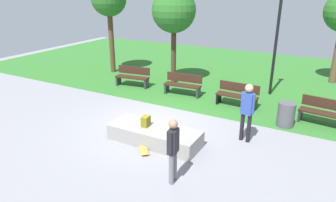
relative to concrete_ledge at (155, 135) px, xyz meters
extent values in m
plane|color=gray|center=(-0.77, 1.04, -0.24)|extent=(28.00, 28.00, 0.00)
cube|color=#2D6B28|center=(-0.77, 8.87, -0.23)|extent=(26.60, 12.33, 0.01)
cube|color=gray|center=(0.00, 0.00, 0.00)|extent=(2.79, 1.04, 0.48)
cube|color=olive|center=(-0.30, 0.00, 0.40)|extent=(0.22, 0.29, 0.32)
cylinder|color=slate|center=(1.39, -1.36, 0.16)|extent=(0.12, 0.12, 0.79)
cylinder|color=slate|center=(1.42, -1.58, 0.16)|extent=(0.12, 0.12, 0.79)
cube|color=black|center=(1.41, -1.47, 0.85)|extent=(0.24, 0.34, 0.59)
cylinder|color=black|center=(1.38, -1.30, 0.88)|extent=(0.09, 0.09, 0.55)
cylinder|color=black|center=(1.43, -1.64, 0.88)|extent=(0.09, 0.09, 0.55)
sphere|color=#9E7556|center=(1.41, -1.47, 1.29)|extent=(0.21, 0.21, 0.21)
cylinder|color=black|center=(2.24, 1.44, 0.20)|extent=(0.12, 0.12, 0.88)
cylinder|color=black|center=(2.45, 1.40, 0.20)|extent=(0.12, 0.12, 0.88)
cube|color=#2D4799|center=(2.34, 1.42, 0.98)|extent=(0.35, 0.25, 0.66)
cylinder|color=#2D4799|center=(2.18, 1.45, 1.00)|extent=(0.09, 0.09, 0.61)
cylinder|color=#2D4799|center=(2.51, 1.39, 1.00)|extent=(0.09, 0.09, 0.61)
sphere|color=tan|center=(2.34, 1.42, 1.46)|extent=(0.24, 0.24, 0.24)
cube|color=gold|center=(-0.06, -0.55, -0.17)|extent=(0.68, 0.73, 0.02)
cylinder|color=silver|center=(0.19, -0.71, -0.21)|extent=(0.06, 0.06, 0.06)
cylinder|color=silver|center=(0.07, -0.81, -0.21)|extent=(0.06, 0.06, 0.06)
cylinder|color=silver|center=(-0.18, -0.29, -0.21)|extent=(0.06, 0.06, 0.06)
cylinder|color=silver|center=(-0.30, -0.39, -0.21)|extent=(0.06, 0.06, 0.06)
cube|color=#331E14|center=(-1.18, 4.24, 0.21)|extent=(1.63, 0.56, 0.06)
cube|color=#331E14|center=(-1.20, 4.46, 0.49)|extent=(1.60, 0.18, 0.36)
cube|color=#2D2D33|center=(-0.44, 4.30, -0.01)|extent=(0.11, 0.40, 0.45)
cube|color=#2D2D33|center=(-1.91, 4.18, -0.01)|extent=(0.11, 0.40, 0.45)
cube|color=#331E14|center=(1.27, 4.05, 0.21)|extent=(1.62, 0.51, 0.06)
cube|color=#331E14|center=(1.28, 4.27, 0.49)|extent=(1.60, 0.13, 0.36)
cube|color=black|center=(2.01, 4.01, -0.01)|extent=(0.10, 0.40, 0.45)
cube|color=black|center=(0.54, 4.08, -0.01)|extent=(0.10, 0.40, 0.45)
cube|color=#331E14|center=(-3.78, 4.20, 0.21)|extent=(1.65, 0.65, 0.06)
cube|color=#331E14|center=(-3.81, 4.42, 0.49)|extent=(1.59, 0.28, 0.36)
cube|color=#2D2D33|center=(-3.05, 4.30, -0.01)|extent=(0.13, 0.40, 0.45)
cube|color=#2D2D33|center=(-4.51, 4.10, -0.01)|extent=(0.13, 0.40, 0.45)
cube|color=#331E14|center=(4.36, 3.76, 0.21)|extent=(1.64, 0.64, 0.06)
cube|color=#331E14|center=(4.39, 3.98, 0.49)|extent=(1.59, 0.27, 0.36)
cube|color=#2D2D33|center=(3.63, 3.85, -0.01)|extent=(0.13, 0.40, 0.45)
cylinder|color=#42301E|center=(-2.37, 5.68, 1.16)|extent=(0.24, 0.24, 2.80)
sphere|color=#286623|center=(-2.37, 5.68, 3.17)|extent=(2.01, 2.01, 2.01)
cylinder|color=#4C3823|center=(-6.21, 5.86, 1.42)|extent=(0.27, 0.27, 3.31)
cylinder|color=black|center=(2.12, 6.22, 1.89)|extent=(0.12, 0.12, 4.26)
cylinder|color=#4C4C51|center=(3.24, 3.14, 0.17)|extent=(0.57, 0.57, 0.82)
camera|label=1|loc=(4.34, -7.04, 4.22)|focal=32.80mm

